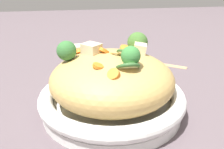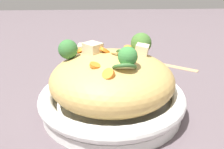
{
  "view_description": "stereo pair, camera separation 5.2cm",
  "coord_description": "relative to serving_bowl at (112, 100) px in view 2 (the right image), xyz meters",
  "views": [
    {
      "loc": [
        -0.08,
        -0.47,
        0.28
      ],
      "look_at": [
        0.0,
        0.0,
        0.09
      ],
      "focal_mm": 40.66,
      "sensor_mm": 36.0,
      "label": 1
    },
    {
      "loc": [
        -0.03,
        -0.48,
        0.28
      ],
      "look_at": [
        0.0,
        0.0,
        0.09
      ],
      "focal_mm": 40.66,
      "sensor_mm": 36.0,
      "label": 2
    }
  ],
  "objects": [
    {
      "name": "ground_plane",
      "position": [
        0.0,
        0.0,
        -0.03
      ],
      "size": [
        3.0,
        3.0,
        0.0
      ],
      "primitive_type": "plane",
      "color": "#5A4D53"
    },
    {
      "name": "noodle_heap",
      "position": [
        -0.0,
        -0.0,
        0.05
      ],
      "size": [
        0.26,
        0.26,
        0.12
      ],
      "color": "tan",
      "rests_on": "serving_bowl"
    },
    {
      "name": "chopsticks_pair",
      "position": [
        0.18,
        0.28,
        -0.02
      ],
      "size": [
        0.19,
        0.14,
        0.01
      ],
      "color": "tan",
      "rests_on": "ground_plane"
    },
    {
      "name": "chicken_chunks",
      "position": [
        -0.01,
        0.04,
        0.1
      ],
      "size": [
        0.15,
        0.1,
        0.05
      ],
      "color": "beige",
      "rests_on": "serving_bowl"
    },
    {
      "name": "serving_bowl",
      "position": [
        0.0,
        0.0,
        0.0
      ],
      "size": [
        0.31,
        0.31,
        0.05
      ],
      "color": "white",
      "rests_on": "ground_plane"
    },
    {
      "name": "broccoli_florets",
      "position": [
        0.01,
        0.02,
        0.11
      ],
      "size": [
        0.21,
        0.17,
        0.06
      ],
      "color": "#90B875",
      "rests_on": "serving_bowl"
    },
    {
      "name": "zucchini_slices",
      "position": [
        0.02,
        -0.04,
        0.1
      ],
      "size": [
        0.06,
        0.09,
        0.04
      ],
      "color": "beige",
      "rests_on": "serving_bowl"
    },
    {
      "name": "carrot_coins",
      "position": [
        -0.01,
        0.01,
        0.1
      ],
      "size": [
        0.14,
        0.18,
        0.04
      ],
      "color": "orange",
      "rests_on": "serving_bowl"
    }
  ]
}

